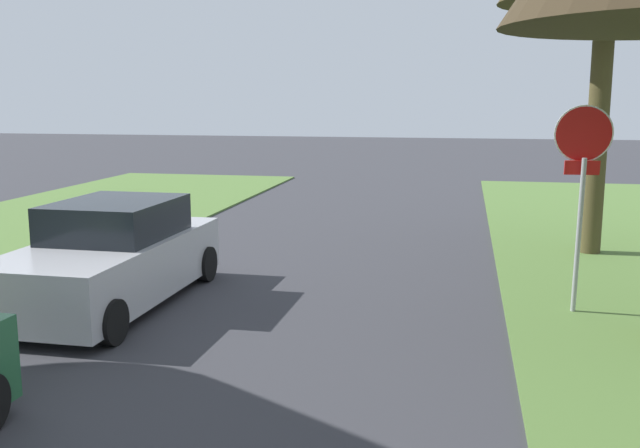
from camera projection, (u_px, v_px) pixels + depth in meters
stop_sign_far at (582, 164)px, 10.02m from camera, size 0.81×0.32×2.97m
parked_sedan_silver at (112, 258)px, 10.81m from camera, size 1.99×4.42×1.57m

